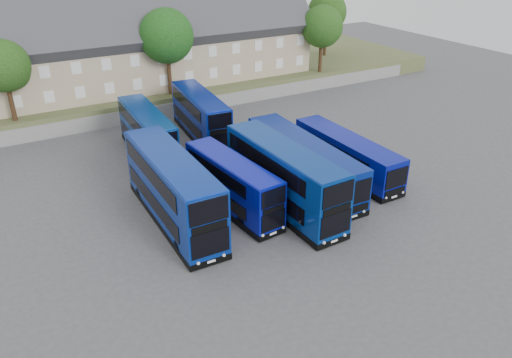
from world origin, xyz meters
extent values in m
plane|color=#444549|center=(0.00, 0.00, 0.00)|extent=(120.00, 120.00, 0.00)
cube|color=slate|center=(0.00, 24.00, 0.75)|extent=(70.00, 0.40, 1.50)
cube|color=#4F5831|center=(0.00, 34.00, 1.00)|extent=(80.00, 20.00, 2.00)
cube|color=tan|center=(-12.00, 30.00, 5.00)|extent=(6.00, 8.00, 6.00)
cube|color=#3B3B41|center=(-12.00, 30.00, 8.00)|extent=(6.00, 10.40, 10.40)
cube|color=brown|center=(-10.50, 30.00, 11.84)|extent=(0.60, 0.90, 1.40)
cube|color=tan|center=(-6.00, 30.00, 5.00)|extent=(6.00, 8.00, 6.00)
cube|color=#3B3B41|center=(-6.00, 30.00, 8.00)|extent=(6.00, 10.40, 10.40)
cube|color=brown|center=(-4.50, 30.00, 11.84)|extent=(0.60, 0.90, 1.40)
cube|color=tan|center=(0.00, 30.00, 5.00)|extent=(6.00, 8.00, 6.00)
cube|color=#3B3B41|center=(0.00, 30.00, 8.00)|extent=(6.00, 10.40, 10.40)
cube|color=tan|center=(6.00, 30.00, 5.00)|extent=(6.00, 8.00, 6.00)
cube|color=#3B3B41|center=(6.00, 30.00, 8.00)|extent=(6.00, 10.40, 10.40)
cube|color=tan|center=(12.00, 30.00, 5.00)|extent=(6.00, 8.00, 6.00)
cube|color=#3B3B41|center=(12.00, 30.00, 8.00)|extent=(6.00, 10.40, 10.40)
cube|color=tan|center=(18.00, 30.00, 5.00)|extent=(6.00, 8.00, 6.00)
cube|color=#3B3B41|center=(18.00, 30.00, 8.00)|extent=(6.00, 10.40, 10.40)
cube|color=navy|center=(-6.43, 3.36, 2.62)|extent=(2.97, 12.28, 4.55)
cube|color=black|center=(-6.43, 3.36, 0.30)|extent=(3.01, 12.32, 0.45)
cube|color=black|center=(-6.52, -2.79, 1.72)|extent=(2.48, 0.10, 1.67)
cube|color=black|center=(-6.52, -2.79, 3.95)|extent=(2.48, 0.10, 1.56)
cylinder|color=black|center=(-7.73, -0.54, 0.50)|extent=(0.32, 1.00, 1.00)
cube|color=#08129F|center=(-2.11, 2.82, 2.11)|extent=(3.12, 9.86, 3.53)
cube|color=black|center=(-2.11, 2.82, 0.30)|extent=(3.17, 9.90, 0.45)
cube|color=black|center=(-1.64, -2.03, 1.37)|extent=(1.90, 0.24, 1.32)
cube|color=black|center=(-1.64, -2.03, 3.13)|extent=(1.90, 0.24, 1.23)
cylinder|color=black|center=(-2.80, 0.10, 0.50)|extent=(0.39, 1.02, 1.00)
cube|color=navy|center=(1.20, 1.20, 2.55)|extent=(2.99, 11.95, 4.41)
cube|color=black|center=(1.20, 1.20, 0.30)|extent=(3.03, 11.99, 0.45)
cube|color=black|center=(1.34, -4.77, 1.68)|extent=(2.40, 0.12, 1.62)
cube|color=black|center=(1.34, -4.77, 3.84)|extent=(2.40, 0.12, 1.51)
cylinder|color=black|center=(0.09, -2.57, 0.50)|extent=(0.32, 1.01, 1.00)
cube|color=navy|center=(-4.26, 15.05, 2.28)|extent=(2.84, 10.60, 3.85)
cube|color=black|center=(-4.26, 15.05, 0.30)|extent=(2.88, 10.64, 0.45)
cube|color=black|center=(-4.49, 9.77, 1.48)|extent=(2.09, 0.15, 1.43)
cube|color=black|center=(-4.49, 9.77, 3.39)|extent=(2.09, 0.15, 1.34)
cylinder|color=black|center=(-5.44, 12.04, 0.50)|extent=(0.34, 1.01, 1.00)
cube|color=navy|center=(1.69, 16.80, 2.34)|extent=(3.50, 11.02, 3.98)
cube|color=black|center=(1.69, 16.80, 0.30)|extent=(3.55, 11.07, 0.45)
cube|color=black|center=(1.16, 11.38, 1.53)|extent=(2.16, 0.27, 1.48)
cube|color=black|center=(1.16, 11.38, 3.50)|extent=(2.16, 0.27, 1.38)
cylinder|color=black|center=(0.30, 13.70, 0.50)|extent=(0.40, 1.02, 1.00)
cube|color=navy|center=(4.64, 3.69, 2.01)|extent=(3.15, 13.41, 3.32)
cube|color=black|center=(4.64, 3.69, 0.30)|extent=(3.19, 13.45, 0.45)
cube|color=black|center=(4.45, -3.01, 2.28)|extent=(2.48, 0.13, 1.78)
cylinder|color=black|center=(3.27, -0.74, 0.50)|extent=(0.33, 1.01, 1.00)
cube|color=#07108A|center=(8.91, 3.48, 1.76)|extent=(2.43, 11.52, 2.82)
cube|color=black|center=(8.91, 3.48, 0.30)|extent=(2.47, 11.56, 0.45)
cube|color=black|center=(8.93, -2.31, 1.97)|extent=(2.10, 0.07, 1.54)
cylinder|color=black|center=(7.87, -0.08, 0.50)|extent=(0.30, 1.00, 1.00)
cylinder|color=#382314|center=(-14.00, 25.00, 3.88)|extent=(0.44, 0.44, 3.75)
sphere|color=#114011|center=(-14.00, 25.00, 7.25)|extent=(4.80, 4.80, 4.80)
sphere|color=#114011|center=(-13.40, 25.40, 6.50)|extent=(3.30, 3.30, 3.30)
cylinder|color=#382314|center=(2.00, 25.50, 4.25)|extent=(0.44, 0.44, 4.50)
sphere|color=#103A0F|center=(2.00, 25.50, 8.30)|extent=(5.76, 5.76, 5.76)
sphere|color=#103A0F|center=(2.60, 25.90, 7.40)|extent=(3.96, 3.96, 3.96)
cylinder|color=#382314|center=(22.00, 25.00, 4.00)|extent=(0.44, 0.44, 4.00)
sphere|color=#163D10|center=(22.00, 25.00, 7.60)|extent=(5.12, 5.12, 5.12)
sphere|color=#163D10|center=(22.60, 25.40, 6.80)|extent=(3.52, 3.52, 3.52)
cylinder|color=#382314|center=(28.00, 32.00, 4.12)|extent=(0.44, 0.44, 4.25)
sphere|color=black|center=(28.00, 32.00, 7.95)|extent=(5.44, 5.44, 5.44)
sphere|color=black|center=(28.60, 32.40, 7.10)|extent=(3.74, 3.74, 3.74)
camera|label=1|loc=(-16.52, -25.61, 18.63)|focal=35.00mm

